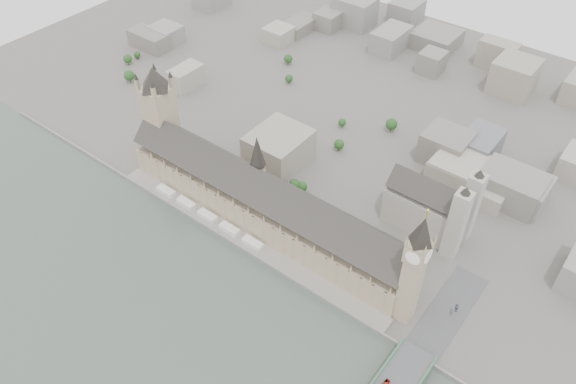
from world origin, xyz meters
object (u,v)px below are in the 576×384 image
Objects in this scene: victoria_tower at (160,113)px; palace_of_westminster at (264,202)px; westminster_abbey at (431,208)px; car_approach at (456,308)px; elizabeth_tower at (415,264)px.

palace_of_westminster is at bearing -2.96° from victoria_tower.
palace_of_westminster is 126.41m from victoria_tower.
westminster_abbey is 12.08× the size of car_approach.
palace_of_westminster is 47.09× the size of car_approach.
victoria_tower reaches higher than car_approach.
car_approach is at bearing 3.21° from palace_of_westminster.
victoria_tower reaches higher than westminster_abbey.
westminster_abbey is (-27.08, 87.00, -33.01)m from elizabeth_tower.
westminster_abbey is at bearing 16.50° from victoria_tower.
car_approach is (289.27, 3.09, -44.14)m from victoria_tower.
westminster_abbey reaches higher than car_approach.
victoria_tower is at bearing 163.51° from car_approach.
palace_of_westminster reaches higher than car_approach.
car_approach is (56.35, -65.91, -14.01)m from westminster_abbey.
victoria_tower is (-122.00, 6.30, 32.50)m from palace_of_westminster.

